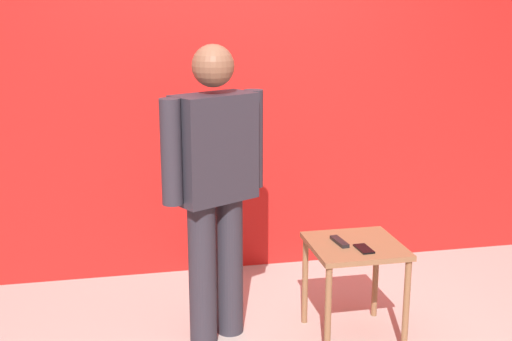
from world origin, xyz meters
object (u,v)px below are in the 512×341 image
(side_table, at_px, (355,259))
(cell_phone, at_px, (364,249))
(standing_person, at_px, (215,180))
(tv_remote, at_px, (339,242))

(side_table, height_order, cell_phone, cell_phone)
(side_table, bearing_deg, standing_person, 168.21)
(standing_person, height_order, tv_remote, standing_person)
(side_table, height_order, tv_remote, tv_remote)
(side_table, xyz_separation_m, cell_phone, (0.01, -0.10, 0.10))
(cell_phone, bearing_deg, standing_person, 157.97)
(standing_person, distance_m, cell_phone, 0.90)
(cell_phone, distance_m, tv_remote, 0.16)
(side_table, relative_size, cell_phone, 3.99)
(standing_person, relative_size, cell_phone, 11.69)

